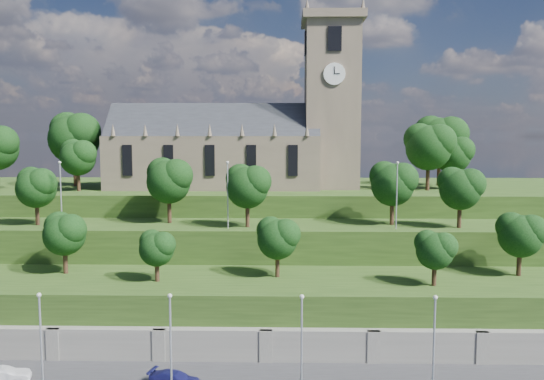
{
  "coord_description": "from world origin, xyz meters",
  "views": [
    {
      "loc": [
        6.54,
        -36.4,
        22.94
      ],
      "look_at": [
        5.19,
        30.0,
        16.22
      ],
      "focal_mm": 35.0,
      "sensor_mm": 36.0,
      "label": 1
    }
  ],
  "objects": [
    {
      "name": "retaining_wall",
      "position": [
        0.0,
        11.97,
        2.5
      ],
      "size": [
        160.0,
        2.1,
        5.0
      ],
      "color": "slate",
      "rests_on": "ground"
    },
    {
      "name": "embankment_lower",
      "position": [
        0.0,
        18.0,
        4.0
      ],
      "size": [
        160.0,
        12.0,
        8.0
      ],
      "primitive_type": "cube",
      "color": "#253F15",
      "rests_on": "ground"
    },
    {
      "name": "embankment_upper",
      "position": [
        0.0,
        29.0,
        6.0
      ],
      "size": [
        160.0,
        10.0,
        12.0
      ],
      "primitive_type": "cube",
      "color": "#253F15",
      "rests_on": "ground"
    },
    {
      "name": "hilltop",
      "position": [
        0.0,
        50.0,
        7.5
      ],
      "size": [
        160.0,
        32.0,
        15.0
      ],
      "primitive_type": "cube",
      "color": "#253F15",
      "rests_on": "ground"
    },
    {
      "name": "church",
      "position": [
        0.79,
        45.98,
        22.52
      ],
      "size": [
        38.6,
        12.35,
        27.6
      ],
      "color": "brown",
      "rests_on": "hilltop"
    },
    {
      "name": "trees_lower",
      "position": [
        -0.29,
        18.25,
        12.39
      ],
      "size": [
        68.08,
        8.58,
        6.84
      ],
      "color": "black",
      "rests_on": "embankment_lower"
    },
    {
      "name": "trees_upper",
      "position": [
        3.74,
        28.35,
        17.27
      ],
      "size": [
        57.05,
        8.35,
        8.31
      ],
      "color": "black",
      "rests_on": "embankment_upper"
    },
    {
      "name": "trees_hilltop",
      "position": [
        0.46,
        45.66,
        22.12
      ],
      "size": [
        76.03,
        16.34,
        11.88
      ],
      "color": "black",
      "rests_on": "hilltop"
    },
    {
      "name": "lamp_posts_promenade",
      "position": [
        -2.0,
        2.5,
        7.18
      ],
      "size": [
        60.36,
        0.36,
        9.11
      ],
      "color": "#B2B2B7",
      "rests_on": "promenade"
    },
    {
      "name": "lamp_posts_upper",
      "position": [
        0.0,
        26.0,
        16.64
      ],
      "size": [
        40.36,
        0.36,
        8.05
      ],
      "color": "#B2B2B7",
      "rests_on": "embankment_upper"
    },
    {
      "name": "car_middle",
      "position": [
        -17.16,
        6.1,
        2.73
      ],
      "size": [
        4.67,
        2.83,
        1.45
      ],
      "primitive_type": "imported",
      "rotation": [
        0.0,
        0.0,
        1.89
      ],
      "color": "#B2B1B6",
      "rests_on": "promenade"
    },
    {
      "name": "car_right",
      "position": [
        -2.42,
        5.92,
        2.67
      ],
      "size": [
        4.93,
        3.07,
        1.33
      ],
      "primitive_type": "imported",
      "rotation": [
        0.0,
        0.0,
        1.29
      ],
      "color": "#181854",
      "rests_on": "promenade"
    }
  ]
}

